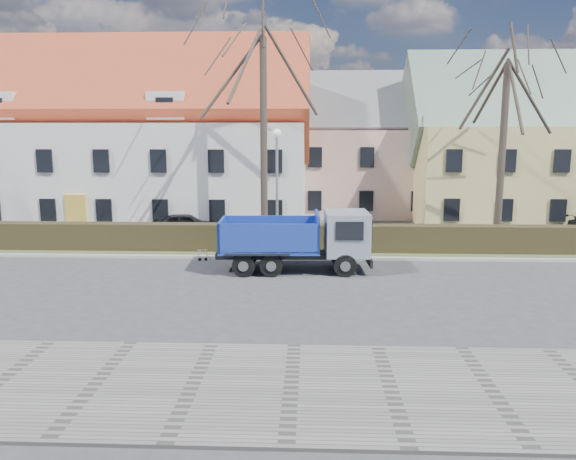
{
  "coord_description": "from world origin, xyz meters",
  "views": [
    {
      "loc": [
        0.41,
        -20.29,
        5.71
      ],
      "look_at": [
        -0.54,
        3.14,
        1.6
      ],
      "focal_mm": 35.0,
      "sensor_mm": 36.0,
      "label": 1
    }
  ],
  "objects_px": {
    "cart_frame": "(199,255)",
    "parked_car_a": "(186,224)",
    "dump_truck": "(290,240)",
    "streetlight": "(277,189)"
  },
  "relations": [
    {
      "from": "cart_frame",
      "to": "dump_truck",
      "type": "bearing_deg",
      "value": -21.56
    },
    {
      "from": "dump_truck",
      "to": "streetlight",
      "type": "height_order",
      "value": "streetlight"
    },
    {
      "from": "cart_frame",
      "to": "parked_car_a",
      "type": "xyz_separation_m",
      "value": [
        -1.95,
        6.3,
        0.34
      ]
    },
    {
      "from": "cart_frame",
      "to": "parked_car_a",
      "type": "relative_size",
      "value": 0.17
    },
    {
      "from": "streetlight",
      "to": "parked_car_a",
      "type": "xyz_separation_m",
      "value": [
        -5.3,
        3.36,
        -2.34
      ]
    },
    {
      "from": "dump_truck",
      "to": "parked_car_a",
      "type": "distance_m",
      "value": 10.03
    },
    {
      "from": "streetlight",
      "to": "cart_frame",
      "type": "distance_m",
      "value": 5.2
    },
    {
      "from": "streetlight",
      "to": "dump_truck",
      "type": "bearing_deg",
      "value": -80.21
    },
    {
      "from": "parked_car_a",
      "to": "cart_frame",
      "type": "bearing_deg",
      "value": -172.21
    },
    {
      "from": "streetlight",
      "to": "parked_car_a",
      "type": "relative_size",
      "value": 1.62
    }
  ]
}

